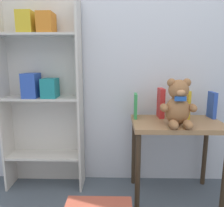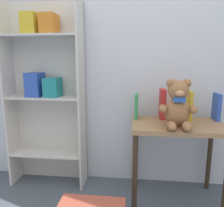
# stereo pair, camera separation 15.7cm
# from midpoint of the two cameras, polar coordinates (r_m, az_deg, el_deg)

# --- Properties ---
(wall_back) EXTENTS (4.80, 0.06, 2.50)m
(wall_back) POSITION_cam_midpoint_polar(r_m,az_deg,el_deg) (2.01, 9.62, 14.16)
(wall_back) COLOR silver
(wall_back) RESTS_ON ground_plane
(bookshelf_side) EXTENTS (0.68, 0.23, 1.64)m
(bookshelf_side) POSITION_cam_midpoint_polar(r_m,az_deg,el_deg) (2.02, -14.74, 4.19)
(bookshelf_side) COLOR beige
(bookshelf_side) RESTS_ON ground_plane
(display_table) EXTENTS (0.71, 0.44, 0.66)m
(display_table) POSITION_cam_midpoint_polar(r_m,az_deg,el_deg) (1.84, 19.01, -8.02)
(display_table) COLOR #9E754C
(display_table) RESTS_ON ground_plane
(teddy_bear) EXTENTS (0.27, 0.25, 0.35)m
(teddy_bear) POSITION_cam_midpoint_polar(r_m,az_deg,el_deg) (1.67, 19.41, -0.54)
(teddy_bear) COLOR #99663D
(teddy_bear) RESTS_ON display_table
(book_standing_green) EXTENTS (0.03, 0.13, 0.21)m
(book_standing_green) POSITION_cam_midpoint_polar(r_m,az_deg,el_deg) (1.86, 8.79, -0.71)
(book_standing_green) COLOR #33934C
(book_standing_green) RESTS_ON display_table
(book_standing_red) EXTENTS (0.05, 0.13, 0.25)m
(book_standing_red) POSITION_cam_midpoint_polar(r_m,az_deg,el_deg) (1.89, 15.37, -0.10)
(book_standing_red) COLOR red
(book_standing_red) RESTS_ON display_table
(book_standing_yellow) EXTENTS (0.02, 0.14, 0.24)m
(book_standing_yellow) POSITION_cam_midpoint_polar(r_m,az_deg,el_deg) (1.93, 21.76, -0.49)
(book_standing_yellow) COLOR gold
(book_standing_yellow) RESTS_ON display_table
(book_standing_blue) EXTENTS (0.03, 0.13, 0.22)m
(book_standing_blue) POSITION_cam_midpoint_polar(r_m,az_deg,el_deg) (2.01, 27.69, -0.80)
(book_standing_blue) COLOR #2D51B7
(book_standing_blue) RESTS_ON display_table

